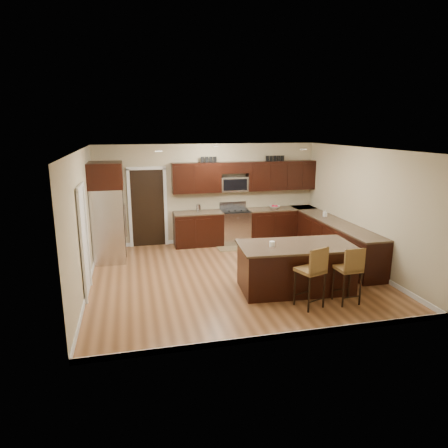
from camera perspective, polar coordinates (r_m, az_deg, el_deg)
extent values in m
plane|color=#92603A|center=(8.71, 1.35, -7.37)|extent=(6.00, 6.00, 0.00)
plane|color=silver|center=(8.14, 1.45, 10.65)|extent=(6.00, 6.00, 0.00)
plane|color=tan|center=(10.96, -2.24, 4.32)|extent=(6.00, 0.00, 6.00)
plane|color=tan|center=(8.12, -19.55, 0.21)|extent=(0.00, 5.50, 5.50)
plane|color=tan|center=(9.52, 19.16, 2.14)|extent=(0.00, 5.50, 5.50)
cube|color=black|center=(10.80, -3.71, -0.77)|extent=(1.30, 0.60, 0.88)
cube|color=black|center=(11.42, 8.14, -0.08)|extent=(1.94, 0.60, 0.88)
cube|color=black|center=(9.98, 15.85, -2.50)|extent=(0.60, 3.35, 0.88)
cube|color=brown|center=(10.69, -3.75, 1.61)|extent=(1.30, 0.63, 0.04)
cube|color=brown|center=(11.32, 8.22, 2.18)|extent=(1.94, 0.63, 0.04)
cube|color=brown|center=(9.86, 16.03, 0.07)|extent=(0.63, 3.35, 0.04)
cube|color=black|center=(10.67, -3.95, 6.60)|extent=(1.30, 0.33, 0.80)
cube|color=black|center=(11.30, 8.13, 6.89)|extent=(1.94, 0.33, 0.80)
cube|color=black|center=(10.86, 1.45, 8.07)|extent=(0.76, 0.33, 0.30)
cube|color=silver|center=(11.01, 1.58, -0.42)|extent=(0.76, 0.64, 0.90)
cube|color=black|center=(10.90, 1.60, 1.93)|extent=(0.76, 0.60, 0.03)
cube|color=black|center=(10.73, 1.99, -0.80)|extent=(0.65, 0.01, 0.45)
cube|color=silver|center=(11.14, 1.24, 2.76)|extent=(0.76, 0.05, 0.18)
cube|color=silver|center=(10.93, 1.41, 5.73)|extent=(0.76, 0.31, 0.40)
cube|color=black|center=(10.82, -10.82, 2.24)|extent=(0.85, 0.03, 2.06)
cube|color=white|center=(7.91, -19.43, -2.60)|extent=(0.03, 0.80, 2.04)
cube|color=black|center=(7.99, 10.15, -6.22)|extent=(2.18, 1.20, 0.88)
cube|color=brown|center=(7.85, 10.29, -3.06)|extent=(2.29, 1.31, 0.04)
cube|color=black|center=(8.13, 10.03, -8.84)|extent=(2.10, 1.12, 0.09)
cube|color=olive|center=(7.22, 12.22, -6.47)|extent=(0.54, 0.54, 0.06)
cube|color=olive|center=(7.02, 13.40, -5.20)|extent=(0.41, 0.18, 0.45)
cylinder|color=black|center=(7.12, 11.36, -9.79)|extent=(0.04, 0.04, 0.65)
cylinder|color=black|center=(7.27, 13.99, -9.43)|extent=(0.04, 0.04, 0.65)
cylinder|color=black|center=(7.43, 10.20, -8.73)|extent=(0.04, 0.04, 0.65)
cylinder|color=black|center=(7.57, 12.74, -8.42)|extent=(0.04, 0.04, 0.65)
cube|color=olive|center=(7.56, 17.28, -6.11)|extent=(0.42, 0.42, 0.06)
cube|color=olive|center=(7.35, 18.16, -5.00)|extent=(0.40, 0.06, 0.43)
cylinder|color=black|center=(7.46, 16.61, -9.13)|extent=(0.03, 0.03, 0.62)
cylinder|color=black|center=(7.63, 18.88, -8.78)|extent=(0.03, 0.03, 0.62)
cylinder|color=black|center=(7.74, 15.35, -8.20)|extent=(0.03, 0.03, 0.62)
cylinder|color=black|center=(7.90, 17.56, -7.90)|extent=(0.03, 0.03, 0.62)
cube|color=silver|center=(9.83, -16.14, -0.09)|extent=(0.72, 0.88, 1.76)
cube|color=black|center=(9.82, -14.03, 0.02)|extent=(0.01, 0.02, 1.67)
cylinder|color=silver|center=(9.72, -13.91, 0.43)|extent=(0.02, 0.02, 0.78)
cylinder|color=silver|center=(9.88, -13.90, 0.64)|extent=(0.02, 0.02, 0.78)
cube|color=black|center=(9.63, -16.61, 6.71)|extent=(0.78, 0.94, 0.59)
cube|color=brown|center=(10.63, 1.29, -3.42)|extent=(0.85, 0.58, 0.01)
imported|color=silver|center=(11.24, 7.25, 2.42)|extent=(0.38, 0.38, 0.07)
imported|color=#B2B2B2|center=(10.43, 14.24, 1.51)|extent=(0.08, 0.08, 0.17)
cylinder|color=silver|center=(10.67, -3.69, 2.26)|extent=(0.12, 0.12, 0.21)
cylinder|color=silver|center=(10.68, -3.61, 2.15)|extent=(0.11, 0.11, 0.16)
cylinder|color=white|center=(7.65, 6.87, -2.83)|extent=(0.10, 0.10, 0.10)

